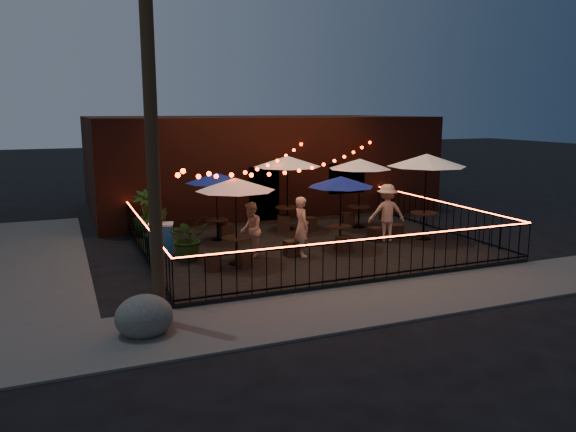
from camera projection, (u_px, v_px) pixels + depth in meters
name	position (u px, v px, depth m)	size (l,w,h in m)	color
ground	(337.00, 264.00, 15.81)	(110.00, 110.00, 0.00)	black
patio	(308.00, 246.00, 17.62)	(10.00, 8.00, 0.15)	black
sidewalk	(403.00, 299.00, 12.86)	(18.00, 2.50, 0.05)	#494743
brick_building	(255.00, 162.00, 24.89)	(14.00, 8.00, 4.00)	#38170F
utility_pole	(151.00, 125.00, 10.69)	(0.26, 0.26, 8.00)	#392917
fence_front	(375.00, 258.00, 13.87)	(10.00, 0.04, 1.04)	black
fence_left	(145.00, 242.00, 15.64)	(0.04, 8.00, 1.04)	black
fence_right	(440.00, 216.00, 19.38)	(0.04, 8.00, 1.04)	black
festoon_lights	(282.00, 171.00, 16.51)	(10.02, 8.72, 1.32)	#FF1701
cafe_table_0	(235.00, 185.00, 14.91)	(2.54, 2.54, 2.36)	black
cafe_table_1	(216.00, 179.00, 17.76)	(2.28, 2.28, 2.17)	black
cafe_table_2	(341.00, 183.00, 16.66)	(2.39, 2.39, 2.20)	black
cafe_table_3	(287.00, 162.00, 19.27)	(2.96, 2.96, 2.58)	black
cafe_table_4	(427.00, 161.00, 17.81)	(3.17, 3.17, 2.76)	black
cafe_table_5	(360.00, 165.00, 19.65)	(2.32, 2.32, 2.45)	black
bistro_chair_0	(212.00, 262.00, 14.64)	(0.39, 0.39, 0.46)	black
bistro_chair_1	(244.00, 260.00, 14.89)	(0.35, 0.35, 0.41)	black
bistro_chair_2	(164.00, 239.00, 17.37)	(0.36, 0.36, 0.42)	black
bistro_chair_3	(226.00, 231.00, 18.19)	(0.42, 0.42, 0.50)	black
bistro_chair_4	(291.00, 248.00, 16.11)	(0.37, 0.37, 0.44)	black
bistro_chair_5	(344.00, 244.00, 16.59)	(0.38, 0.38, 0.45)	black
bistro_chair_6	(283.00, 223.00, 19.56)	(0.43, 0.43, 0.51)	black
bistro_chair_7	(310.00, 224.00, 19.47)	(0.40, 0.40, 0.47)	black
bistro_chair_8	(375.00, 234.00, 17.94)	(0.37, 0.37, 0.44)	black
bistro_chair_9	(397.00, 231.00, 18.45)	(0.36, 0.36, 0.42)	black
bistro_chair_10	(348.00, 219.00, 20.24)	(0.41, 0.41, 0.48)	black
bistro_chair_11	(386.00, 214.00, 21.32)	(0.39, 0.39, 0.46)	black
patron_a	(302.00, 227.00, 15.98)	(0.63, 0.41, 1.72)	#D5AF87
patron_b	(251.00, 230.00, 15.89)	(0.77, 0.60, 1.58)	#DCB090
patron_c	(387.00, 213.00, 17.86)	(1.18, 0.68, 1.82)	#D69C87
potted_shrub_a	(188.00, 237.00, 15.61)	(1.15, 1.00, 1.28)	#0D340B
potted_shrub_b	(156.00, 231.00, 16.29)	(0.75, 0.60, 1.36)	#1A3D13
potted_shrub_c	(146.00, 213.00, 18.55)	(0.86, 0.86, 1.54)	#193F13
cooler	(161.00, 239.00, 16.14)	(0.81, 0.66, 0.94)	#1C5FA6
boulder	(144.00, 317.00, 10.72)	(1.00, 0.85, 0.78)	#494944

